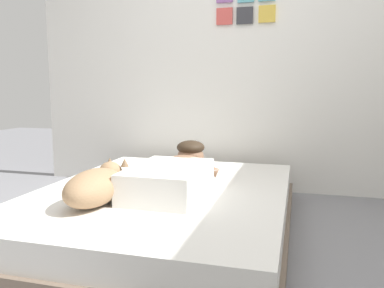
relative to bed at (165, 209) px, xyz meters
name	(u,v)px	position (x,y,z in m)	size (l,w,h in m)	color
ground_plane	(196,268)	(0.34, -0.48, -0.14)	(12.00, 12.00, 0.00)	gray
back_wall	(245,51)	(0.34, 1.23, 1.11)	(4.00, 0.12, 2.50)	silver
bed	(165,209)	(0.00, 0.00, 0.00)	(1.59, 2.05, 0.28)	#726051
pillow	(173,165)	(-0.11, 0.50, 0.20)	(0.52, 0.32, 0.11)	white
person_lying	(175,173)	(0.08, -0.02, 0.25)	(0.43, 0.92, 0.27)	white
dog	(97,185)	(-0.25, -0.42, 0.25)	(0.26, 0.57, 0.21)	#9E7A56
coffee_cup	(214,174)	(0.26, 0.34, 0.18)	(0.12, 0.09, 0.07)	white
cell_phone	(107,193)	(-0.29, -0.22, 0.15)	(0.07, 0.14, 0.01)	black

